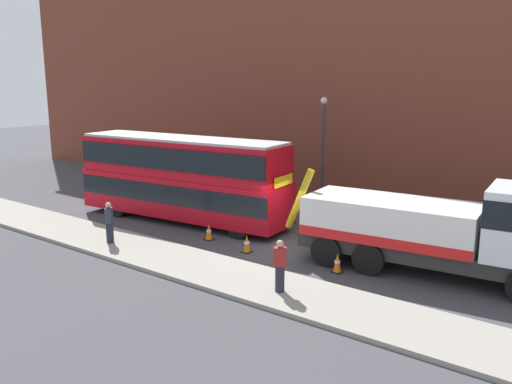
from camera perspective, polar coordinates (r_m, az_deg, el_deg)
name	(u,v)px	position (r m, az deg, el deg)	size (l,w,h in m)	color
ground_plane	(291,247)	(22.17, 3.80, -5.86)	(120.00, 120.00, 0.00)	#424247
near_kerb	(226,275)	(18.96, -3.23, -8.80)	(60.00, 2.80, 0.15)	gray
building_facade	(389,52)	(28.94, 13.95, 14.24)	(60.00, 1.50, 16.00)	brown
recovery_tow_truck	(442,228)	(19.55, 19.22, -3.64)	(10.23, 3.48, 3.67)	#2D2D2D
double_decker_bus	(182,176)	(25.81, -7.88, 1.75)	(11.19, 3.59, 4.06)	#B70C19
pedestrian_onlooker	(109,223)	(22.77, -15.37, -3.21)	(0.45, 0.48, 1.71)	#232333
pedestrian_bystander	(280,267)	(17.07, 2.57, -7.95)	(0.47, 0.41, 1.71)	#232333
traffic_cone_near_bus	(209,232)	(23.03, -5.05, -4.30)	(0.36, 0.36, 0.72)	orange
traffic_cone_midway	(247,244)	(21.36, -0.99, -5.58)	(0.36, 0.36, 0.72)	orange
traffic_cone_near_truck	(337,263)	(19.47, 8.67, -7.52)	(0.36, 0.36, 0.72)	orange
street_lamp	(323,143)	(28.24, 7.14, 5.21)	(0.36, 0.36, 5.83)	#38383D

